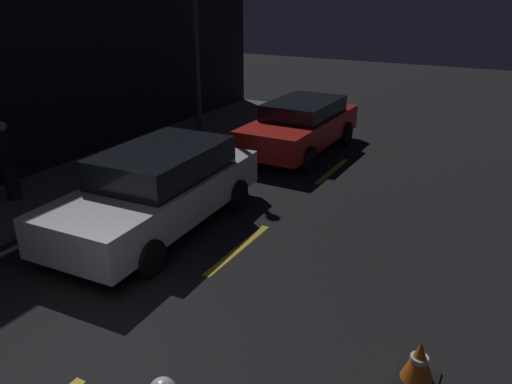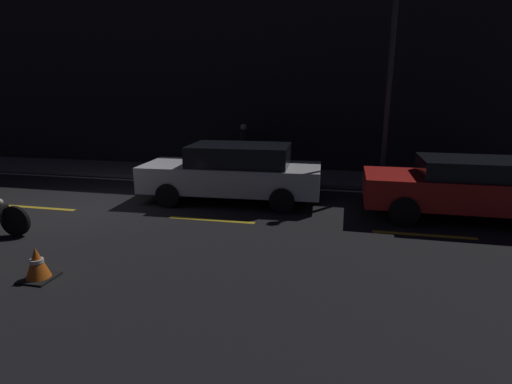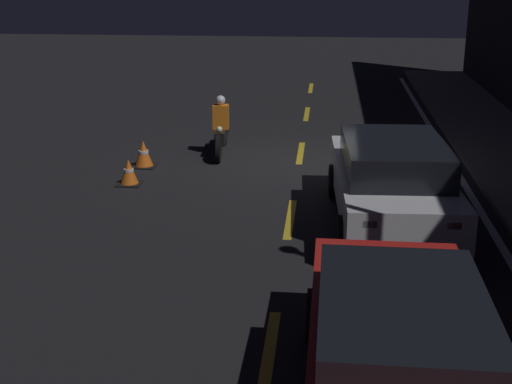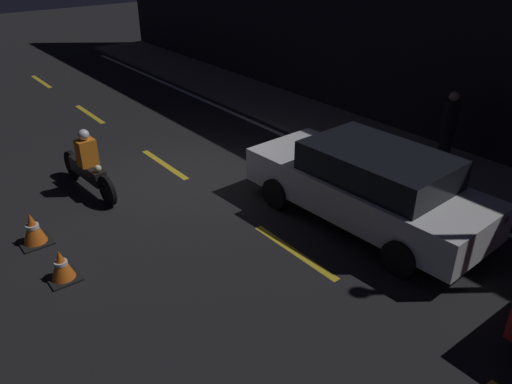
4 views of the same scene
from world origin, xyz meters
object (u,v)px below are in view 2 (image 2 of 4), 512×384
at_px(sedan_white, 234,172).
at_px(street_lamp, 390,75).
at_px(traffic_cone_mid, 37,264).
at_px(pedestrian, 244,148).
at_px(taxi_red, 466,187).

height_order(sedan_white, street_lamp, street_lamp).
xyz_separation_m(traffic_cone_mid, pedestrian, (1.17, 8.37, 0.68)).
height_order(sedan_white, taxi_red, sedan_white).
distance_m(sedan_white, taxi_red, 5.50).
bearing_deg(traffic_cone_mid, street_lamp, 50.49).
distance_m(traffic_cone_mid, pedestrian, 8.48).
bearing_deg(street_lamp, sedan_white, -155.15).
height_order(traffic_cone_mid, pedestrian, pedestrian).
distance_m(taxi_red, traffic_cone_mid, 8.62).
bearing_deg(taxi_red, traffic_cone_mid, 33.21).
height_order(traffic_cone_mid, street_lamp, street_lamp).
bearing_deg(traffic_cone_mid, taxi_red, 32.76).
distance_m(taxi_red, pedestrian, 7.11).
bearing_deg(sedan_white, street_lamp, -157.86).
xyz_separation_m(sedan_white, taxi_red, (5.49, -0.36, -0.03)).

